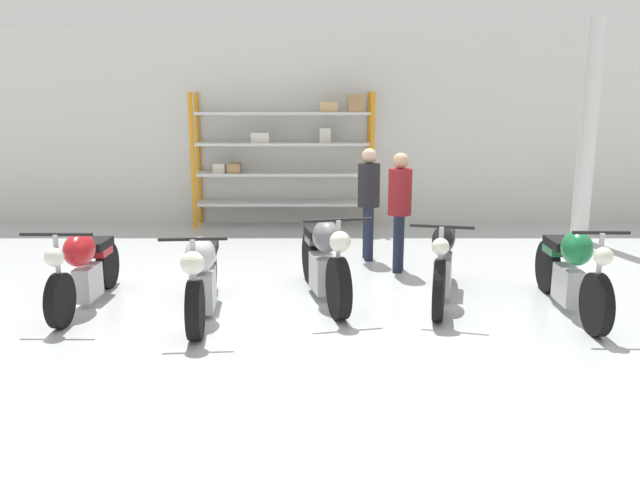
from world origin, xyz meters
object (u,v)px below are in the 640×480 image
Objects in this scene: motorcycle_black at (441,261)px; person_browsing at (366,195)px; shelving_rack at (285,154)px; motorcycle_red at (82,267)px; motorcycle_grey at (322,260)px; motorcycle_green at (568,270)px; motorcycle_silver at (200,276)px; person_near_rack at (397,203)px.

person_browsing reaches higher than motorcycle_black.
motorcycle_red is (-2.05, -4.83, -0.89)m from shelving_rack.
shelving_rack is 2.04× the size of person_browsing.
shelving_rack is at bearing 157.52° from motorcycle_red.
motorcycle_black is 1.28× the size of person_browsing.
motorcycle_grey is 1.26× the size of person_browsing.
motorcycle_red is at bearing -90.35° from motorcycle_green.
motorcycle_grey is at bearing 95.75° from motorcycle_red.
shelving_rack is 5.25m from motorcycle_silver.
motorcycle_black is (1.39, -0.01, -0.01)m from motorcycle_grey.
motorcycle_silver is (-0.66, -5.13, -0.91)m from shelving_rack.
shelving_rack is 1.58× the size of motorcycle_green.
motorcycle_silver is 1.27× the size of person_near_rack.
motorcycle_black is at bearing 119.15° from person_near_rack.
motorcycle_grey is at bearing 65.04° from person_near_rack.
motorcycle_silver is 3.23m from person_browsing.
person_near_rack is (1.69, -3.29, -0.40)m from shelving_rack.
motorcycle_grey is (1.33, 0.55, 0.03)m from motorcycle_silver.
motorcycle_grey is at bearing -76.55° from motorcycle_black.
person_near_rack is at bearing -150.77° from motorcycle_black.
person_browsing is (-2.05, 2.38, 0.49)m from motorcycle_green.
person_browsing is (1.32, -2.63, -0.39)m from shelving_rack.
motorcycle_silver is 1.26× the size of person_browsing.
motorcycle_black is at bearing 105.75° from person_browsing.
person_browsing is at bearing 148.83° from motorcycle_grey.
motorcycle_green is at bearing -56.02° from shelving_rack.
motorcycle_green is (1.33, -0.43, 0.01)m from motorcycle_black.
shelving_rack reaches higher than motorcycle_silver.
motorcycle_grey reaches higher than motorcycle_green.
motorcycle_red is 0.95× the size of motorcycle_black.
person_browsing is at bearing -47.05° from person_near_rack.
motorcycle_black is (2.71, 0.54, 0.02)m from motorcycle_silver.
shelving_rack is 5.10m from motorcycle_black.
shelving_rack is 5.32m from motorcycle_red.
shelving_rack is 3.72m from person_near_rack.
motorcycle_grey reaches higher than motorcycle_black.
motorcycle_black reaches higher than motorcycle_silver.
person_browsing is at bearing -145.80° from motorcycle_black.
motorcycle_red is 5.43m from motorcycle_green.
motorcycle_silver is at bearing 46.78° from person_browsing.
shelving_rack reaches higher than motorcycle_black.
motorcycle_black reaches higher than motorcycle_red.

